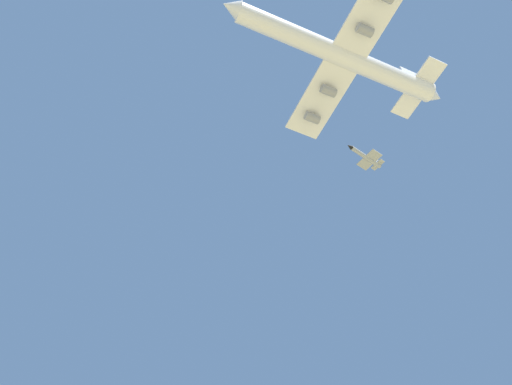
{
  "coord_description": "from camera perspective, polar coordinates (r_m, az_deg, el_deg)",
  "views": [
    {
      "loc": [
        39.13,
        63.79,
        1.7
      ],
      "look_at": [
        -16.04,
        20.53,
        85.2
      ],
      "focal_mm": 37.21,
      "sensor_mm": 36.0,
      "label": 1
    }
  ],
  "objects": [
    {
      "name": "chase_jet_right_wing",
      "position": [
        181.64,
        11.73,
        3.75
      ],
      "size": [
        15.3,
        8.89,
        4.0
      ],
      "rotation": [
        0.0,
        0.0,
        -0.27
      ],
      "color": "#999EA3"
    },
    {
      "name": "carrier_jet",
      "position": [
        173.16,
        9.3,
        14.24
      ],
      "size": [
        71.89,
        58.75,
        18.4
      ],
      "rotation": [
        0.02,
        0.0,
        -0.48
      ],
      "color": "white"
    }
  ]
}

